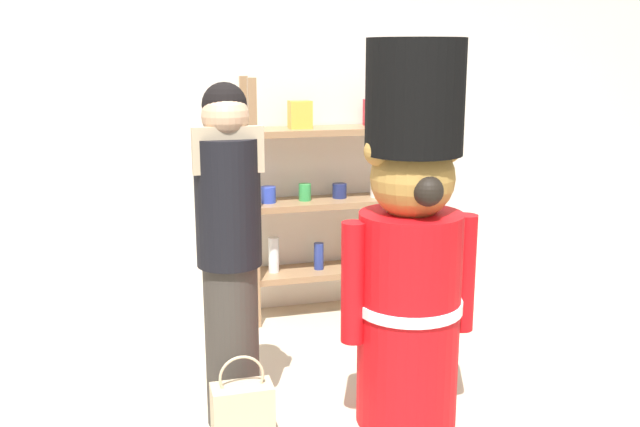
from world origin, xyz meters
TOP-DOWN VIEW (x-y plane):
  - back_wall at (0.00, 2.20)m, footprint 6.40×0.12m
  - merchandise_shelf at (0.50, 1.98)m, footprint 1.24×0.35m
  - teddy_bear_guard at (0.37, 0.50)m, footprint 0.64×0.49m
  - person_shopper at (-0.41, 0.71)m, footprint 0.30×0.29m
  - shopping_bag at (-0.42, 0.42)m, footprint 0.26×0.14m

SIDE VIEW (x-z plane):
  - shopping_bag at x=-0.42m, z-range -0.06..0.39m
  - merchandise_shelf at x=0.50m, z-range 0.02..1.57m
  - teddy_bear_guard at x=0.37m, z-range -0.04..1.72m
  - person_shopper at x=-0.41m, z-range 0.05..1.62m
  - back_wall at x=0.00m, z-range 0.00..2.60m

